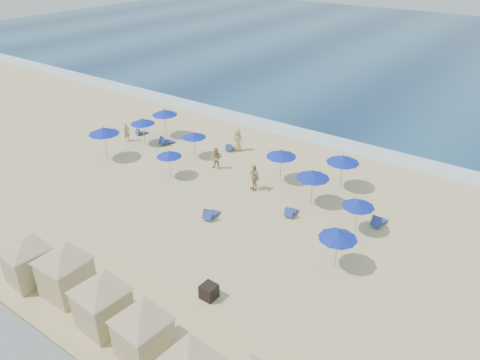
# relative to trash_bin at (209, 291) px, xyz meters

# --- Properties ---
(ground) EXTENTS (160.00, 160.00, 0.00)m
(ground) POSITION_rel_trash_bin_xyz_m (-5.14, 5.25, -0.37)
(ground) COLOR beige
(ground) RESTS_ON ground
(ocean) EXTENTS (160.00, 80.00, 0.06)m
(ocean) POSITION_rel_trash_bin_xyz_m (-5.14, 60.25, -0.34)
(ocean) COLOR navy
(ocean) RESTS_ON ground
(surf_line) EXTENTS (160.00, 2.50, 0.08)m
(surf_line) POSITION_rel_trash_bin_xyz_m (-5.14, 20.75, -0.33)
(surf_line) COLOR white
(surf_line) RESTS_ON ground
(trash_bin) EXTENTS (0.75, 0.75, 0.73)m
(trash_bin) POSITION_rel_trash_bin_xyz_m (0.00, 0.00, 0.00)
(trash_bin) COLOR black
(trash_bin) RESTS_ON ground
(cabana_0) EXTENTS (4.14, 4.14, 2.61)m
(cabana_0) POSITION_rel_trash_bin_xyz_m (-8.13, -4.30, 1.13)
(cabana_0) COLOR #CAB58A
(cabana_0) RESTS_ON ground
(cabana_1) EXTENTS (4.38, 4.38, 2.75)m
(cabana_1) POSITION_rel_trash_bin_xyz_m (-5.74, -3.79, 1.21)
(cabana_1) COLOR #CAB58A
(cabana_1) RESTS_ON ground
(cabana_2) EXTENTS (4.27, 4.27, 2.68)m
(cabana_2) POSITION_rel_trash_bin_xyz_m (-2.66, -4.11, 1.17)
(cabana_2) COLOR #CAB58A
(cabana_2) RESTS_ON ground
(cabana_3) EXTENTS (4.10, 4.10, 2.58)m
(cabana_3) POSITION_rel_trash_bin_xyz_m (0.00, -4.22, 1.11)
(cabana_3) COLOR #CAB58A
(cabana_3) RESTS_ON ground
(umbrella_0) EXTENTS (2.19, 2.19, 2.49)m
(umbrella_0) POSITION_rel_trash_bin_xyz_m (-15.96, 13.59, 1.79)
(umbrella_0) COLOR #A5A8AD
(umbrella_0) RESTS_ON ground
(umbrella_1) EXTENTS (2.36, 2.36, 2.69)m
(umbrella_1) POSITION_rel_trash_bin_xyz_m (-16.45, 7.54, 1.96)
(umbrella_1) COLOR #A5A8AD
(umbrella_1) RESTS_ON ground
(umbrella_2) EXTENTS (2.03, 2.03, 2.31)m
(umbrella_2) POSITION_rel_trash_bin_xyz_m (-16.23, 11.27, 1.63)
(umbrella_2) COLOR #A5A8AD
(umbrella_2) RESTS_ON ground
(umbrella_3) EXTENTS (1.83, 1.83, 2.08)m
(umbrella_3) POSITION_rel_trash_bin_xyz_m (-10.33, 8.20, 1.44)
(umbrella_3) COLOR #A5A8AD
(umbrella_3) RESTS_ON ground
(umbrella_4) EXTENTS (1.89, 1.89, 2.15)m
(umbrella_4) POSITION_rel_trash_bin_xyz_m (-11.10, 11.79, 1.50)
(umbrella_4) COLOR #A5A8AD
(umbrella_4) RESTS_ON ground
(umbrella_5) EXTENTS (2.15, 2.15, 2.45)m
(umbrella_5) POSITION_rel_trash_bin_xyz_m (-3.58, 12.33, 1.76)
(umbrella_5) COLOR #A5A8AD
(umbrella_5) RESTS_ON ground
(umbrella_6) EXTENTS (2.16, 2.16, 2.46)m
(umbrella_6) POSITION_rel_trash_bin_xyz_m (-0.27, 10.75, 1.77)
(umbrella_6) COLOR #A5A8AD
(umbrella_6) RESTS_ON ground
(umbrella_7) EXTENTS (2.24, 2.24, 2.55)m
(umbrella_7) POSITION_rel_trash_bin_xyz_m (0.35, 13.82, 1.84)
(umbrella_7) COLOR #A5A8AD
(umbrella_7) RESTS_ON ground
(umbrella_8) EXTENTS (1.90, 1.90, 2.16)m
(umbrella_8) POSITION_rel_trash_bin_xyz_m (3.35, 9.51, 1.51)
(umbrella_8) COLOR #A5A8AD
(umbrella_8) RESTS_ON ground
(umbrella_9) EXTENTS (2.04, 2.04, 2.32)m
(umbrella_9) POSITION_rel_trash_bin_xyz_m (3.86, 5.75, 1.64)
(umbrella_9) COLOR #A5A8AD
(umbrella_9) RESTS_ON ground
(beach_chair_0) EXTENTS (0.72, 1.22, 0.63)m
(beach_chair_0) POSITION_rel_trash_bin_xyz_m (-17.98, 12.51, -0.15)
(beach_chair_0) COLOR #283E94
(beach_chair_0) RESTS_ON ground
(beach_chair_1) EXTENTS (0.92, 1.48, 0.76)m
(beach_chair_1) POSITION_rel_trash_bin_xyz_m (-14.73, 12.21, -0.10)
(beach_chair_1) COLOR #283E94
(beach_chair_1) RESTS_ON ground
(beach_chair_2) EXTENTS (0.93, 1.27, 0.64)m
(beach_chair_2) POSITION_rel_trash_bin_xyz_m (-9.65, 14.39, -0.14)
(beach_chair_2) COLOR #283E94
(beach_chair_2) RESTS_ON ground
(beach_chair_3) EXTENTS (0.86, 1.46, 0.76)m
(beach_chair_3) POSITION_rel_trash_bin_xyz_m (-4.48, 5.57, -0.10)
(beach_chair_3) COLOR #283E94
(beach_chair_3) RESTS_ON ground
(beach_chair_4) EXTENTS (0.71, 1.30, 0.68)m
(beach_chair_4) POSITION_rel_trash_bin_xyz_m (-0.62, 8.77, -0.13)
(beach_chair_4) COLOR #283E94
(beach_chair_4) RESTS_ON ground
(beach_chair_5) EXTENTS (0.67, 1.41, 0.77)m
(beach_chair_5) POSITION_rel_trash_bin_xyz_m (4.23, 10.91, -0.10)
(beach_chair_5) COLOR #283E94
(beach_chair_5) RESTS_ON ground
(beachgoer_0) EXTENTS (0.43, 0.61, 1.58)m
(beachgoer_0) POSITION_rel_trash_bin_xyz_m (-17.83, 10.84, 0.43)
(beachgoer_0) COLOR tan
(beachgoer_0) RESTS_ON ground
(beachgoer_1) EXTENTS (0.89, 0.74, 1.68)m
(beachgoer_1) POSITION_rel_trash_bin_xyz_m (-8.41, 11.12, 0.47)
(beachgoer_1) COLOR tan
(beachgoer_1) RESTS_ON ground
(beachgoer_2) EXTENTS (1.18, 0.82, 1.86)m
(beachgoer_2) POSITION_rel_trash_bin_xyz_m (-4.36, 10.16, 0.57)
(beachgoer_2) COLOR tan
(beachgoer_2) RESTS_ON ground
(beachgoer_3) EXTENTS (0.93, 0.65, 1.80)m
(beachgoer_3) POSITION_rel_trash_bin_xyz_m (-9.11, 14.76, 0.53)
(beachgoer_3) COLOR tan
(beachgoer_3) RESTS_ON ground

